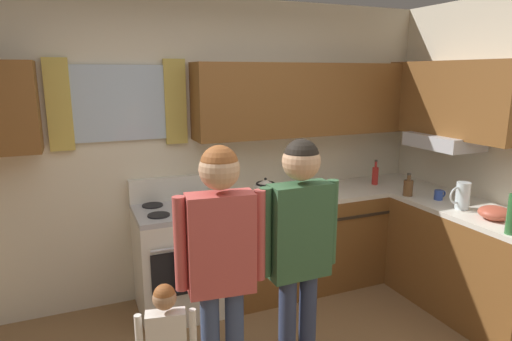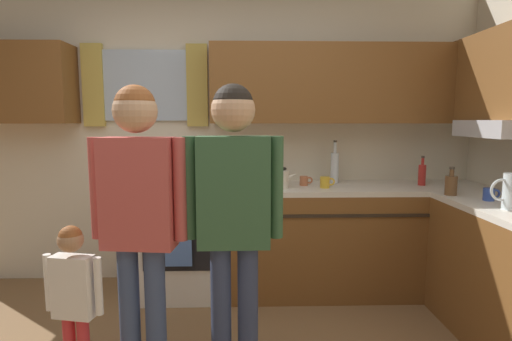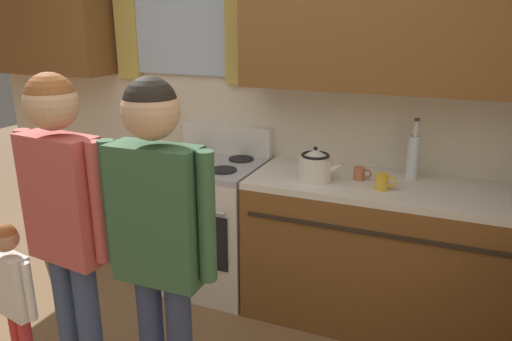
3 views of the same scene
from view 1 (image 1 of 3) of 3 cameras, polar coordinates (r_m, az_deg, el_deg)
back_wall_unit at (r=3.81m, az=-7.41°, el=4.93°), size 4.60×0.42×2.60m
kitchen_counter_run at (r=4.16m, az=15.35°, el=-9.27°), size 2.17×1.92×0.90m
stove_oven at (r=3.76m, az=-10.14°, el=-11.17°), size 0.67×0.67×1.10m
bottle_tall_clear at (r=4.15m, az=6.46°, el=-0.39°), size 0.07×0.07×0.37m
bottle_squat_brown at (r=4.11m, az=19.32°, el=-2.09°), size 0.08×0.08×0.21m
bottle_sauce_red at (r=4.42m, az=15.36°, el=-0.60°), size 0.06×0.06×0.25m
mug_mustard_yellow at (r=3.89m, az=6.63°, el=-2.74°), size 0.12×0.08×0.09m
cup_terracotta at (r=3.93m, az=3.82°, el=-2.62°), size 0.11×0.07×0.08m
mug_cobalt_blue at (r=4.08m, az=22.86°, el=-2.96°), size 0.11×0.07×0.08m
stovetop_kettle at (r=3.71m, az=1.27°, el=-2.61°), size 0.27×0.20×0.21m
water_pitcher at (r=3.87m, az=25.40°, el=-3.00°), size 0.19×0.11×0.22m
mixing_bowl at (r=3.73m, az=28.85°, el=-4.93°), size 0.24×0.24×0.10m
adult_holding_child at (r=2.41m, az=-4.61°, el=-10.84°), size 0.50×0.22×1.61m
adult_in_plaid at (r=2.58m, az=5.70°, el=-9.11°), size 0.50×0.22×1.62m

